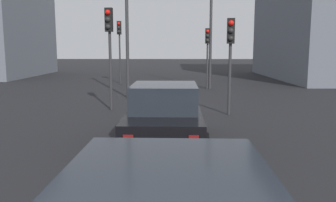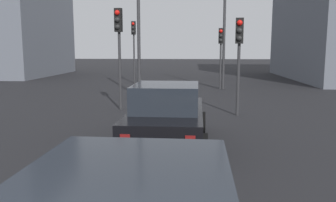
{
  "view_description": "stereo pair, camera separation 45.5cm",
  "coord_description": "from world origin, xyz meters",
  "px_view_note": "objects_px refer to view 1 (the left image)",
  "views": [
    {
      "loc": [
        -0.5,
        -0.06,
        2.47
      ],
      "look_at": [
        7.37,
        0.03,
        1.28
      ],
      "focal_mm": 37.66,
      "sensor_mm": 36.0,
      "label": 1
    },
    {
      "loc": [
        -0.48,
        -0.52,
        2.47
      ],
      "look_at": [
        7.37,
        0.03,
        1.28
      ],
      "focal_mm": 37.66,
      "sensor_mm": 36.0,
      "label": 2
    }
  ],
  "objects_px": {
    "traffic_light_near_right": "(119,39)",
    "traffic_light_far_left": "(208,45)",
    "car_black_lead": "(165,116)",
    "street_lamp_far": "(211,8)",
    "traffic_light_far_right": "(230,46)",
    "traffic_light_near_left": "(109,37)",
    "street_lamp_kerbside": "(127,2)"
  },
  "relations": [
    {
      "from": "traffic_light_near_left",
      "to": "street_lamp_far",
      "type": "xyz_separation_m",
      "value": [
        7.57,
        -4.74,
        1.92
      ]
    },
    {
      "from": "car_black_lead",
      "to": "traffic_light_near_right",
      "type": "height_order",
      "value": "traffic_light_near_right"
    },
    {
      "from": "car_black_lead",
      "to": "traffic_light_near_left",
      "type": "height_order",
      "value": "traffic_light_near_left"
    },
    {
      "from": "traffic_light_near_right",
      "to": "street_lamp_far",
      "type": "distance_m",
      "value": 6.9
    },
    {
      "from": "traffic_light_near_right",
      "to": "traffic_light_far_right",
      "type": "height_order",
      "value": "traffic_light_near_right"
    },
    {
      "from": "street_lamp_kerbside",
      "to": "traffic_light_far_left",
      "type": "bearing_deg",
      "value": -48.24
    },
    {
      "from": "traffic_light_far_left",
      "to": "street_lamp_far",
      "type": "bearing_deg",
      "value": 126.37
    },
    {
      "from": "traffic_light_far_left",
      "to": "street_lamp_kerbside",
      "type": "bearing_deg",
      "value": -39.75
    },
    {
      "from": "traffic_light_near_right",
      "to": "traffic_light_far_right",
      "type": "bearing_deg",
      "value": 29.27
    },
    {
      "from": "car_black_lead",
      "to": "traffic_light_near_right",
      "type": "xyz_separation_m",
      "value": [
        15.73,
        3.44,
        2.31
      ]
    },
    {
      "from": "traffic_light_near_left",
      "to": "traffic_light_near_right",
      "type": "relative_size",
      "value": 0.93
    },
    {
      "from": "traffic_light_far_right",
      "to": "street_lamp_kerbside",
      "type": "xyz_separation_m",
      "value": [
        4.55,
        4.31,
        2.13
      ]
    },
    {
      "from": "traffic_light_far_left",
      "to": "traffic_light_near_right",
      "type": "bearing_deg",
      "value": -110.5
    },
    {
      "from": "traffic_light_far_right",
      "to": "traffic_light_near_right",
      "type": "bearing_deg",
      "value": -145.59
    },
    {
      "from": "car_black_lead",
      "to": "traffic_light_near_right",
      "type": "relative_size",
      "value": 0.98
    },
    {
      "from": "traffic_light_near_right",
      "to": "traffic_light_far_left",
      "type": "bearing_deg",
      "value": 63.94
    },
    {
      "from": "traffic_light_near_right",
      "to": "street_lamp_far",
      "type": "relative_size",
      "value": 0.52
    },
    {
      "from": "traffic_light_near_right",
      "to": "street_lamp_kerbside",
      "type": "xyz_separation_m",
      "value": [
        -7.03,
        -1.43,
        1.6
      ]
    },
    {
      "from": "traffic_light_near_right",
      "to": "traffic_light_far_right",
      "type": "relative_size",
      "value": 1.22
    },
    {
      "from": "traffic_light_far_right",
      "to": "street_lamp_far",
      "type": "height_order",
      "value": "street_lamp_far"
    },
    {
      "from": "traffic_light_near_right",
      "to": "traffic_light_far_left",
      "type": "xyz_separation_m",
      "value": [
        -3.18,
        -5.74,
        -0.46
      ]
    },
    {
      "from": "traffic_light_far_left",
      "to": "traffic_light_far_right",
      "type": "height_order",
      "value": "traffic_light_far_left"
    },
    {
      "from": "car_black_lead",
      "to": "street_lamp_far",
      "type": "xyz_separation_m",
      "value": [
        12.65,
        -2.49,
        4.03
      ]
    },
    {
      "from": "car_black_lead",
      "to": "traffic_light_far_left",
      "type": "bearing_deg",
      "value": -9.48
    },
    {
      "from": "traffic_light_near_left",
      "to": "traffic_light_near_right",
      "type": "bearing_deg",
      "value": -165.24
    },
    {
      "from": "traffic_light_far_left",
      "to": "street_lamp_far",
      "type": "height_order",
      "value": "street_lamp_far"
    },
    {
      "from": "traffic_light_near_right",
      "to": "traffic_light_far_left",
      "type": "relative_size",
      "value": 1.18
    },
    {
      "from": "traffic_light_far_left",
      "to": "street_lamp_far",
      "type": "xyz_separation_m",
      "value": [
        0.1,
        -0.19,
        2.17
      ]
    },
    {
      "from": "traffic_light_near_left",
      "to": "traffic_light_far_left",
      "type": "bearing_deg",
      "value": 157.04
    },
    {
      "from": "car_black_lead",
      "to": "street_lamp_far",
      "type": "relative_size",
      "value": 0.51
    },
    {
      "from": "traffic_light_far_right",
      "to": "street_lamp_far",
      "type": "distance_m",
      "value": 8.79
    },
    {
      "from": "car_black_lead",
      "to": "traffic_light_far_right",
      "type": "distance_m",
      "value": 5.07
    }
  ]
}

